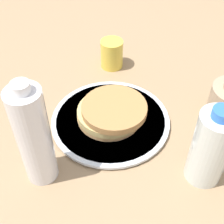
{
  "coord_description": "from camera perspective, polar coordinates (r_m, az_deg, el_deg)",
  "views": [
    {
      "loc": [
        0.46,
        -0.29,
        0.55
      ],
      "look_at": [
        0.02,
        0.0,
        0.03
      ],
      "focal_mm": 50.0,
      "sensor_mm": 36.0,
      "label": 1
    }
  ],
  "objects": [
    {
      "name": "ground_plane",
      "position": [
        0.77,
        -1.15,
        -0.95
      ],
      "size": [
        4.0,
        4.0,
        0.0
      ],
      "primitive_type": "plane",
      "color": "#9E7F5B"
    },
    {
      "name": "water_bottle_mid",
      "position": [
        0.6,
        -14.11,
        -4.46
      ],
      "size": [
        0.06,
        0.06,
        0.24
      ],
      "color": "white",
      "rests_on": "ground_plane"
    },
    {
      "name": "pancake_stack",
      "position": [
        0.74,
        -0.12,
        0.05
      ],
      "size": [
        0.17,
        0.16,
        0.05
      ],
      "color": "tan",
      "rests_on": "plate"
    },
    {
      "name": "juice_glass",
      "position": [
        0.91,
        -0.04,
        10.59
      ],
      "size": [
        0.06,
        0.06,
        0.08
      ],
      "color": "yellow",
      "rests_on": "ground_plane"
    },
    {
      "name": "water_bottle_near",
      "position": [
        0.63,
        17.59,
        -6.22
      ],
      "size": [
        0.07,
        0.07,
        0.19
      ],
      "color": "silver",
      "rests_on": "ground_plane"
    },
    {
      "name": "plate",
      "position": [
        0.76,
        0.0,
        -1.4
      ],
      "size": [
        0.29,
        0.29,
        0.01
      ],
      "color": "silver",
      "rests_on": "ground_plane"
    }
  ]
}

